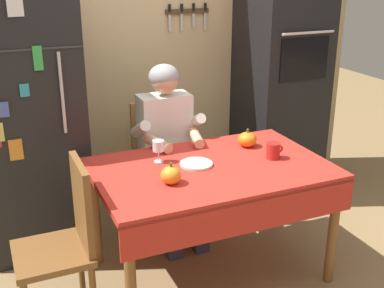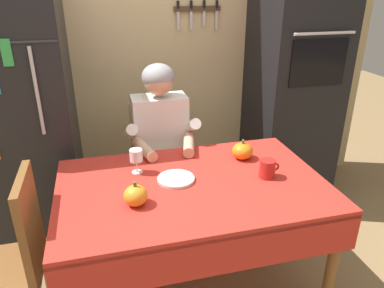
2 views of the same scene
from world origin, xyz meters
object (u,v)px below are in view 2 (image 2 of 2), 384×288
Objects in this scene: wine_glass at (136,156)px; refrigerator at (20,116)px; chair_behind_person at (159,160)px; pumpkin_medium at (242,151)px; serving_tray at (176,179)px; pumpkin_large at (136,195)px; wall_oven at (294,75)px; coffee_mug at (268,169)px; seated_person at (162,142)px; chair_left_side at (14,257)px; dining_table at (194,199)px.

refrigerator is at bearing 135.37° from wine_glass.
chair_behind_person reaches higher than pumpkin_medium.
pumpkin_large is at bearing -142.18° from serving_tray.
coffee_mug is at bearing -124.40° from wall_oven.
seated_person is 0.53m from serving_tray.
refrigerator is at bearing 137.04° from serving_tray.
wine_glass reaches higher than pumpkin_large.
chair_left_side is 0.87m from serving_tray.
refrigerator is at bearing 146.44° from coffee_mug.
chair_left_side is at bearing -134.56° from chair_behind_person.
wine_glass is at bearing 161.40° from coffee_mug.
wall_oven is at bearing 37.03° from serving_tray.
pumpkin_large is (-0.25, -0.90, 0.28)m from chair_behind_person.
refrigerator reaches higher than dining_table.
dining_table is at bearing 19.36° from pumpkin_large.
wine_glass is 0.70× the size of serving_tray.
chair_left_side is 1.34m from coffee_mug.
chair_behind_person is 4.68× the size of serving_tray.
refrigerator is at bearing -178.86° from wall_oven.
chair_left_side is at bearing -141.63° from seated_person.
serving_tray is (-0.02, -0.72, 0.24)m from chair_behind_person.
refrigerator is at bearing 92.98° from chair_left_side.
wine_glass is (-0.27, 0.21, 0.18)m from dining_table.
coffee_mug is (-0.64, -0.94, -0.26)m from wall_oven.
chair_behind_person is 6.65× the size of wine_glass.
refrigerator reaches higher than wine_glass.
chair_left_side reaches higher than coffee_mug.
refrigerator reaches higher than chair_behind_person.
wall_oven is at bearing 16.07° from seated_person.
pumpkin_medium is (0.63, 0.02, -0.05)m from wine_glass.
refrigerator is 1.45× the size of seated_person.
dining_table is (0.95, -0.88, -0.24)m from refrigerator.
wall_oven reaches higher than coffee_mug.
serving_tray is at bearing -91.69° from chair_behind_person.
pumpkin_medium is at bearing -134.86° from wall_oven.
chair_left_side is at bearing -175.93° from dining_table.
wine_glass is at bearing 143.84° from serving_tray.
serving_tray is at bearing 169.70° from coffee_mug.
refrigerator is at bearing 174.22° from chair_behind_person.
seated_person is at bearing 126.77° from coffee_mug.
pumpkin_large reaches higher than coffee_mug.
chair_behind_person is 0.76m from serving_tray.
refrigerator is 0.98m from chair_behind_person.
refrigerator reaches higher than pumpkin_large.
serving_tray is at bearing 9.35° from chair_left_side.
refrigerator is 1.32m from dining_table.
coffee_mug is 0.49m from serving_tray.
wine_glass reaches higher than coffee_mug.
refrigerator is 0.95m from seated_person.
pumpkin_large is (-1.36, -1.03, -0.26)m from wall_oven.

